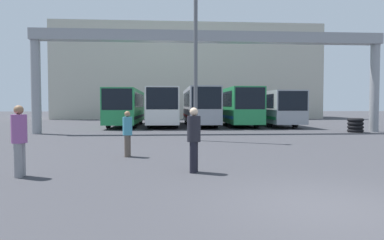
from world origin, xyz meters
The scene contains 13 objects.
ground_plane centered at (0.00, 0.00, 0.00)m, with size 200.00×200.00×0.00m, color #38383D.
building_backdrop centered at (0.00, 44.71, 6.35)m, with size 35.93×12.00×12.70m.
overhead_gantry centered at (0.00, 16.67, 5.49)m, with size 23.11×0.80×6.67m.
bus_slot_0 centered at (-6.56, 24.80, 1.82)m, with size 2.44×10.94×3.15m.
bus_slot_1 centered at (-3.28, 25.26, 1.88)m, with size 2.58×11.85×3.26m.
bus_slot_2 centered at (0.00, 24.92, 1.90)m, with size 2.45×11.18×3.31m.
bus_slot_3 centered at (3.28, 24.67, 1.88)m, with size 2.50×10.66×3.27m.
bus_slot_4 centered at (6.56, 24.71, 1.74)m, with size 2.50×10.75×3.01m.
pedestrian_near_left centered at (-4.31, 6.39, 0.86)m, with size 0.34×0.34×1.62m.
pedestrian_mid_right centered at (-2.17, 3.39, 0.94)m, with size 0.37×0.37×1.77m.
pedestrian_near_center centered at (-6.65, 3.12, 0.97)m, with size 0.38×0.38×1.83m.
tire_stack centered at (9.82, 16.43, 0.48)m, with size 1.04×1.04×0.96m.
lamp_post centered at (-1.44, 11.79, 5.01)m, with size 0.36×0.36×9.27m.
Camera 1 is at (-2.88, -5.83, 1.83)m, focal length 32.00 mm.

